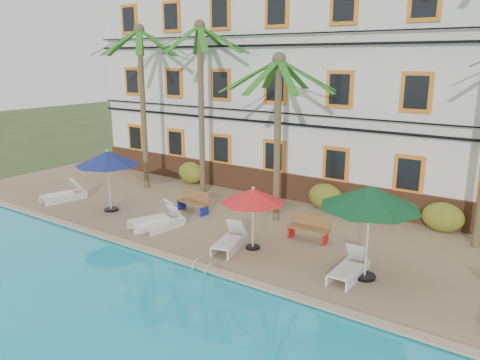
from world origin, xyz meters
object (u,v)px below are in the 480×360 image
Objects in this scene: lounger_c at (164,222)px; lounger_b at (157,219)px; lounger_a at (65,194)px; bench_right at (309,227)px; umbrella_red at (253,196)px; palm_a at (142,85)px; lounger_e at (349,268)px; lounger_d at (230,240)px; pool_ladder at (206,271)px; palm_c at (278,113)px; umbrella_green at (370,197)px; umbrella_blue at (108,159)px; palm_b at (201,85)px; bench_left at (194,201)px.

lounger_b is at bearing 179.44° from lounger_c.
bench_right reaches higher than lounger_a.
umbrella_red is 10.10m from lounger_a.
palm_a is 4.28× the size of lounger_e.
pool_ladder is at bearing -76.67° from lounger_d.
bench_right is (2.01, -1.14, -3.76)m from palm_c.
umbrella_green is at bearing 0.39° from umbrella_red.
lounger_c is at bearing -132.65° from palm_c.
pool_ladder is (3.93, -1.95, -0.31)m from lounger_b.
palm_a reaches higher than palm_c.
lounger_c is at bearing -4.97° from umbrella_blue.
lounger_c is at bearing -157.31° from bench_right.
palm_c reaches higher than lounger_c.
palm_a is 5.12× the size of bench_right.
umbrella_blue reaches higher than pool_ladder.
palm_b is at bearing 45.30° from lounger_a.
pool_ladder is at bearing -109.17° from bench_right.
lounger_a is at bearing 168.31° from pool_ladder.
bench_right reaches higher than pool_ladder.
umbrella_blue is (1.40, -3.45, -2.77)m from palm_a.
palm_b is 4.33× the size of lounger_e.
lounger_e is at bearing -2.72° from umbrella_red.
umbrella_green is at bearing 24.98° from lounger_e.
pool_ladder is (-4.09, -2.28, -2.45)m from umbrella_green.
umbrella_green is 1.33× the size of lounger_b.
umbrella_blue is 1.29× the size of lounger_a.
palm_a reaches higher than umbrella_red.
umbrella_blue is at bearing 176.48° from lounger_d.
umbrella_red is at bearing 84.72° from pool_ladder.
bench_right is at bearing -9.68° from palm_a.
umbrella_green is 1.87× the size of bench_left.
lounger_e is (3.47, -0.16, -1.56)m from umbrella_red.
palm_a is 9.96m from lounger_d.
palm_b is at bearing 129.78° from pool_ladder.
palm_b is at bearing 107.80° from lounger_b.
lounger_d is 1.27× the size of bench_right.
lounger_a is at bearing -111.60° from palm_a.
lounger_b is 0.36m from lounger_c.
umbrella_blue is at bearing -110.00° from palm_b.
lounger_c is at bearing 151.34° from pool_ladder.
umbrella_red is at bearing 0.12° from umbrella_blue.
lounger_d is at bearing 103.33° from pool_ladder.
bench_left is at bearing -19.98° from palm_a.
bench_right is (5.33, 2.07, 0.16)m from lounger_b.
umbrella_red is at bearing -23.94° from bench_left.
lounger_c is at bearing -177.52° from umbrella_green.
pool_ladder is (8.32, -5.69, -5.00)m from palm_a.
palm_c is 2.46× the size of umbrella_blue.
palm_b is 6.82m from lounger_c.
palm_c is (4.77, -1.29, -0.83)m from palm_b.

